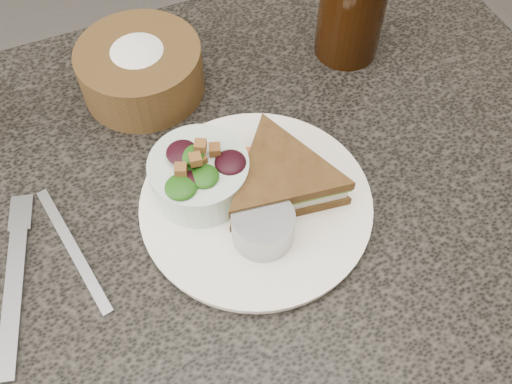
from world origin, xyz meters
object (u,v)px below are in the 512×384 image
Objects in this scene: dining_table at (224,326)px; dinner_plate at (256,204)px; cola_glass at (352,6)px; sandwich at (281,179)px; salad_bowl at (199,171)px; dressing_ramekin at (263,226)px; bread_basket at (140,63)px.

dinner_plate is at bearing -24.17° from dining_table.
dinner_plate is 1.76× the size of cola_glass.
cola_glass is at bearing 53.35° from sandwich.
dining_table is 3.91× the size of dinner_plate.
salad_bowl is at bearing 89.33° from dining_table.
sandwich is at bearing 47.75° from dressing_ramekin.
salad_bowl is at bearing 114.76° from dressing_ramekin.
cola_glass is (0.26, 0.15, 0.03)m from salad_bowl.
salad_bowl is at bearing 139.87° from dinner_plate.
dinner_plate reaches higher than dining_table.
bread_basket is at bearing 93.19° from dining_table.
cola_glass is at bearing 41.24° from dinner_plate.
sandwich is (0.08, -0.02, 0.41)m from dining_table.
bread_basket is at bearing 100.67° from dressing_ramekin.
cola_glass reaches higher than dinner_plate.
cola_glass is at bearing 45.78° from dressing_ramekin.
cola_glass reaches higher than dressing_ramekin.
dining_table is at bearing 121.04° from dressing_ramekin.
dinner_plate is at bearing -138.76° from cola_glass.
dinner_plate is 1.64× the size of bread_basket.
dining_table is 6.89× the size of cola_glass.
dressing_ramekin is at bearing -65.24° from salad_bowl.
cola_glass is (0.27, -0.04, 0.03)m from bread_basket.
salad_bowl is 0.30m from cola_glass.
dressing_ramekin is at bearing -103.62° from dinner_plate.
bread_basket is at bearing 172.08° from cola_glass.
sandwich is (0.03, 0.00, 0.03)m from dinner_plate.
dinner_plate is at bearing 76.38° from dressing_ramekin.
dinner_plate is (0.05, -0.02, 0.38)m from dining_table.
sandwich is at bearing -67.24° from bread_basket.
dinner_plate is at bearing -74.87° from bread_basket.
salad_bowl is at bearing -151.04° from cola_glass.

